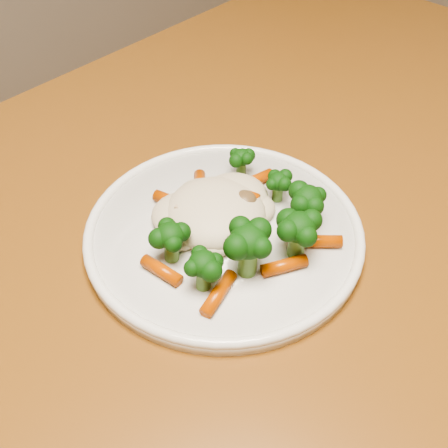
# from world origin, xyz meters

# --- Properties ---
(dining_table) EXTENTS (1.28, 0.99, 0.75)m
(dining_table) POSITION_xyz_m (0.18, 0.15, 0.65)
(dining_table) COLOR brown
(dining_table) RESTS_ON ground
(plate) EXTENTS (0.27, 0.27, 0.01)m
(plate) POSITION_xyz_m (0.10, 0.14, 0.76)
(plate) COLOR white
(plate) RESTS_ON dining_table
(meal) EXTENTS (0.18, 0.17, 0.05)m
(meal) POSITION_xyz_m (0.11, 0.13, 0.78)
(meal) COLOR beige
(meal) RESTS_ON plate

